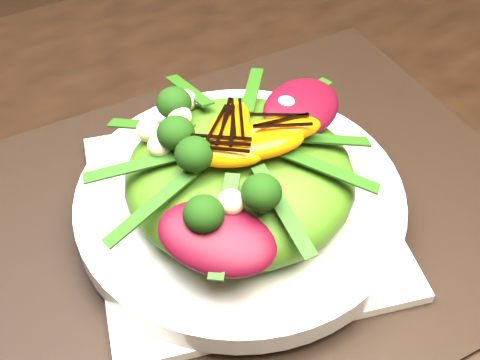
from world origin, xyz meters
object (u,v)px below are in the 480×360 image
placemat (240,217)px  lettuce_mound (240,176)px  salad_bowl (240,201)px  orange_segment (217,133)px  dining_table (392,205)px  plate_base (240,212)px

placemat → lettuce_mound: (0.00, -0.00, 0.05)m
salad_bowl → orange_segment: size_ratio=4.32×
dining_table → plate_base: bearing=164.5°
orange_segment → dining_table: bearing=-20.1°
placemat → orange_segment: orange_segment is taller
placemat → salad_bowl: bearing=-14.0°
placemat → dining_table: bearing=-15.5°
placemat → salad_bowl: (0.00, -0.00, 0.02)m
dining_table → lettuce_mound: dining_table is taller
dining_table → orange_segment: 0.19m
dining_table → plate_base: (-0.14, 0.04, 0.03)m
placemat → orange_segment: 0.09m
salad_bowl → lettuce_mound: bearing=0.0°
dining_table → salad_bowl: bearing=164.5°
orange_segment → salad_bowl: bearing=-55.5°
lettuce_mound → salad_bowl: bearing=0.0°
dining_table → salad_bowl: dining_table is taller
dining_table → lettuce_mound: 0.16m
placemat → plate_base: bearing=-90.0°
salad_bowl → plate_base: bearing=-153.4°
lettuce_mound → orange_segment: bearing=124.5°
plate_base → salad_bowl: (0.00, 0.00, 0.01)m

